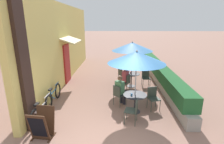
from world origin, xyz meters
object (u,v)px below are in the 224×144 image
cafe_chair_near_back (133,109)px  bicycle_second (54,95)px  menu_board (42,124)px  patio_umbrella_near (137,57)px  seated_patron_mid_back (124,78)px  coffee_cup_mid (131,72)px  patio_table_mid (131,77)px  cafe_chair_near_left (153,96)px  cafe_chair_mid_right (122,74)px  cafe_chair_mid_left (146,77)px  cafe_chair_near_right (119,94)px  seated_patron_near_right (121,89)px  patio_umbrella_mid (132,47)px  bicycle_leaning (42,110)px  coffee_cup_near (132,94)px  cafe_chair_mid_back (126,82)px  patio_table_near (135,99)px

cafe_chair_near_back → bicycle_second: (-3.16, 1.41, -0.17)m
cafe_chair_near_back → menu_board: bearing=121.9°
patio_umbrella_near → seated_patron_mid_back: patio_umbrella_near is taller
coffee_cup_mid → patio_table_mid: bearing=-67.9°
patio_table_mid → bicycle_second: 3.95m
cafe_chair_near_left → seated_patron_mid_back: 2.05m
cafe_chair_mid_right → cafe_chair_mid_left: bearing=35.6°
cafe_chair_near_right → seated_patron_near_right: seated_patron_near_right is taller
patio_umbrella_mid → seated_patron_mid_back: bearing=-120.7°
cafe_chair_near_back → cafe_chair_mid_right: same height
cafe_chair_mid_right → bicycle_leaning: bearing=-67.9°
coffee_cup_near → patio_umbrella_near: bearing=31.7°
bicycle_second → cafe_chair_near_right: bearing=-3.9°
coffee_cup_near → menu_board: menu_board is taller
patio_umbrella_mid → seated_patron_mid_back: 1.61m
patio_umbrella_near → cafe_chair_mid_back: size_ratio=2.71×
patio_table_mid → cafe_chair_near_right: bearing=-107.3°
patio_umbrella_near → bicycle_second: size_ratio=1.34×
cafe_chair_mid_left → menu_board: (-3.70, -4.38, -0.08)m
cafe_chair_near_right → cafe_chair_mid_left: 2.73m
cafe_chair_near_back → cafe_chair_mid_back: (-0.08, 2.75, 0.00)m
patio_table_near → cafe_chair_mid_right: 3.34m
seated_patron_near_right → patio_umbrella_mid: patio_umbrella_mid is taller
cafe_chair_near_back → bicycle_second: 3.46m
patio_table_near → seated_patron_near_right: (-0.52, 0.57, 0.15)m
cafe_chair_near_back → coffee_cup_mid: 3.54m
seated_patron_near_right → cafe_chair_near_right: bearing=-90.0°
bicycle_second → coffee_cup_mid: bearing=31.6°
cafe_chair_mid_right → bicycle_second: bearing=-79.3°
cafe_chair_mid_left → seated_patron_mid_back: seated_patron_mid_back is taller
seated_patron_near_right → menu_board: bearing=-92.0°
cafe_chair_mid_right → coffee_cup_mid: 0.75m
coffee_cup_near → patio_table_mid: coffee_cup_near is taller
cafe_chair_near_left → cafe_chair_mid_back: same height
patio_umbrella_near → seated_patron_near_right: bearing=132.2°
cafe_chair_mid_right → cafe_chair_near_right: bearing=-36.2°
cafe_chair_mid_left → bicycle_second: size_ratio=0.50×
cafe_chair_near_left → patio_table_mid: (-0.64, 2.43, 0.02)m
cafe_chair_near_right → coffee_cup_near: cafe_chair_near_right is taller
cafe_chair_near_left → coffee_cup_mid: 2.59m
cafe_chair_mid_right → seated_patron_near_right: bearing=-34.7°
patio_table_near → cafe_chair_near_back: cafe_chair_near_back is taller
cafe_chair_near_left → bicycle_second: cafe_chair_near_left is taller
patio_umbrella_mid → bicycle_leaning: size_ratio=1.34×
seated_patron_near_right → coffee_cup_near: seated_patron_near_right is taller
menu_board → bicycle_leaning: bearing=120.1°
bicycle_leaning → bicycle_second: size_ratio=1.00×
coffee_cup_mid → coffee_cup_near: bearing=-94.0°
patio_table_mid → bicycle_second: size_ratio=0.49×
patio_umbrella_mid → bicycle_leaning: 5.02m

